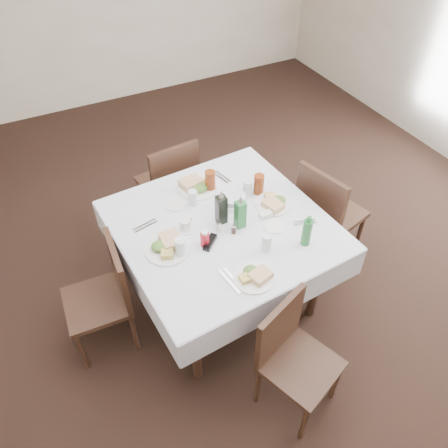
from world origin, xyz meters
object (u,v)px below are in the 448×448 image
chair_south (291,351)px  chair_east (325,210)px  bread_basket (233,199)px  coffee_mug (185,225)px  chair_north (171,181)px  green_bottle (307,232)px  ketchup_bottle (205,239)px  oil_cruet_green (240,213)px  dining_table (222,233)px  chair_west (107,291)px  water_w (181,247)px  oil_cruet_dark (221,208)px  water_s (266,242)px  water_n (193,198)px  water_e (248,188)px

chair_south → chair_east: size_ratio=0.91×
bread_basket → coffee_mug: (-0.39, -0.09, 0.01)m
chair_north → green_bottle: green_bottle is taller
ketchup_bottle → green_bottle: (0.56, -0.27, 0.04)m
chair_south → oil_cruet_green: oil_cruet_green is taller
dining_table → oil_cruet_green: size_ratio=5.54×
bread_basket → ketchup_bottle: bearing=-141.0°
dining_table → oil_cruet_green: 0.22m
ketchup_bottle → dining_table: bearing=34.1°
chair_west → water_w: (0.47, -0.17, 0.35)m
oil_cruet_green → coffee_mug: bearing=158.7°
bread_basket → water_w: bearing=-150.5°
chair_north → ketchup_bottle: (-0.16, -1.01, 0.31)m
bread_basket → oil_cruet_dark: oil_cruet_dark is taller
chair_west → oil_cruet_dark: size_ratio=3.22×
coffee_mug → green_bottle: (0.61, -0.45, 0.06)m
chair_south → oil_cruet_green: bearing=83.8°
chair_north → chair_south: size_ratio=1.07×
chair_north → water_s: bearing=-82.4°
water_w → chair_east: bearing=6.3°
green_bottle → coffee_mug: bearing=143.7°
water_n → oil_cruet_dark: oil_cruet_dark is taller
water_w → bread_basket: size_ratio=0.66×
chair_east → green_bottle: 0.72m
dining_table → chair_north: bearing=91.5°
chair_north → water_s: chair_north is taller
water_n → chair_north: bearing=84.1°
chair_east → green_bottle: (-0.50, -0.39, 0.34)m
water_n → water_w: 0.47m
chair_south → oil_cruet_dark: (-0.00, 0.88, 0.40)m
chair_east → coffee_mug: bearing=177.2°
water_s → coffee_mug: 0.53m
chair_south → bread_basket: size_ratio=4.20×
ketchup_bottle → water_s: bearing=-32.0°
dining_table → chair_west: chair_west is taller
oil_cruet_green → coffee_mug: 0.36m
water_s → water_e: 0.53m
water_n → ketchup_bottle: 0.40m
dining_table → oil_cruet_dark: (0.01, 0.02, 0.19)m
chair_east → green_bottle: size_ratio=4.10×
water_e → green_bottle: green_bottle is taller
chair_west → water_n: water_n is taller
bread_basket → ketchup_bottle: ketchup_bottle is taller
dining_table → water_n: 0.31m
chair_west → water_n: 0.83m
dining_table → coffee_mug: (-0.23, 0.06, 0.12)m
water_e → coffee_mug: size_ratio=1.01×
chair_west → oil_cruet_green: size_ratio=3.33×
chair_west → coffee_mug: (0.58, 0.02, 0.32)m
oil_cruet_dark → chair_west: bearing=179.1°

